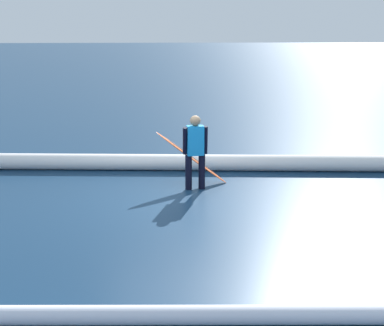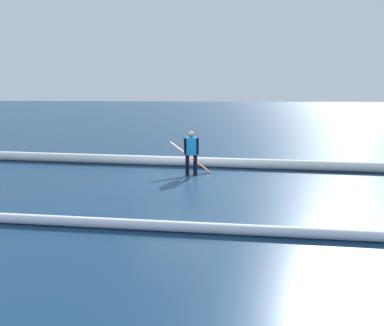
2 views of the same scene
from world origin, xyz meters
The scene contains 5 objects.
ground_plane centered at (0.00, 0.00, 0.00)m, with size 138.47×138.47×0.00m, color #13304E.
surfer centered at (-0.53, -0.51, 0.87)m, with size 0.52×0.26×1.56m.
surfboard centered at (-0.48, -0.88, 0.58)m, with size 1.54×0.34×1.19m.
wave_crest_foreground centered at (-2.95, -1.81, 0.19)m, with size 0.38×0.38×23.99m, color white.
wave_crest_midground centered at (-1.36, 4.79, 0.12)m, with size 0.23×0.23×17.04m, color white.
Camera 1 is at (0.04, 10.49, 3.49)m, focal length 51.49 mm.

